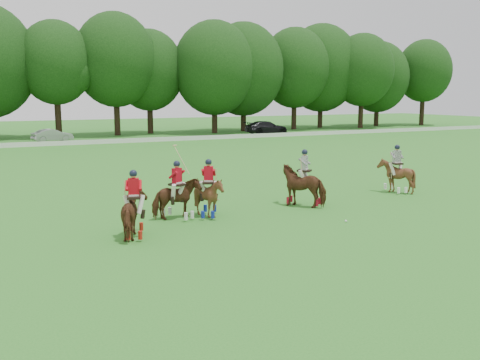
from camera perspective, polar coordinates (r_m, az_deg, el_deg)
name	(u,v)px	position (r m, az deg, el deg)	size (l,w,h in m)	color
ground	(268,242)	(17.75, 2.98, -6.65)	(180.00, 180.00, 0.00)	#287421
tree_line	(58,63)	(63.61, -18.84, 11.74)	(117.98, 14.32, 14.75)	black
boundary_rail	(74,143)	(53.74, -17.25, 3.83)	(120.00, 0.10, 0.44)	white
car_mid	(52,135)	(57.96, -19.38, 4.51)	(1.38, 3.97, 1.31)	#9B9AA0
car_right	(266,127)	(65.80, 2.84, 5.62)	(2.20, 5.40, 1.57)	black
polo_red_a	(134,213)	(18.49, -11.19, -3.50)	(1.40, 2.08, 2.32)	#492313
polo_red_b	(177,198)	(20.91, -6.70, -1.97)	(2.03, 1.94, 2.83)	#492313
polo_red_c	(209,196)	(21.18, -3.35, -1.74)	(1.81, 1.88, 2.31)	#492313
polo_stripe_a	(304,185)	(23.42, 6.84, -0.54)	(2.09, 2.24, 2.47)	#492313
polo_stripe_b	(396,175)	(27.49, 16.30, 0.48)	(1.61, 1.74, 2.37)	#492313
polo_ball	(346,221)	(20.83, 11.23, -4.31)	(0.09, 0.09, 0.09)	white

